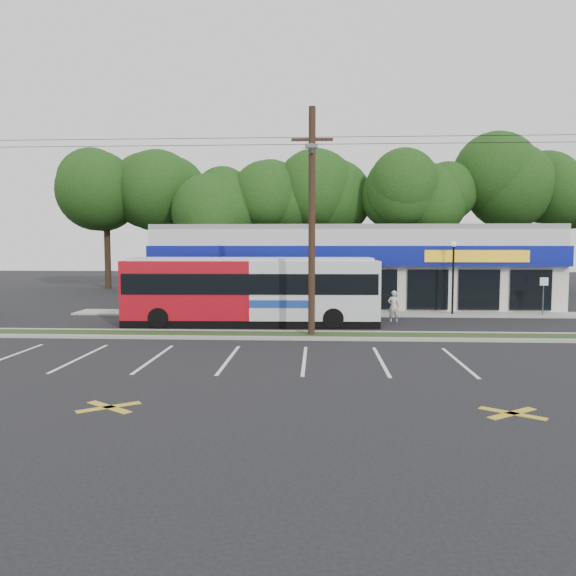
# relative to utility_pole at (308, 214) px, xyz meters

# --- Properties ---
(ground) EXTENTS (120.00, 120.00, 0.00)m
(ground) POSITION_rel_utility_pole_xyz_m (-2.83, -0.93, -5.41)
(ground) COLOR black
(ground) RESTS_ON ground
(grass_strip) EXTENTS (40.00, 1.60, 0.12)m
(grass_strip) POSITION_rel_utility_pole_xyz_m (-2.83, 0.07, -5.35)
(grass_strip) COLOR #1F3616
(grass_strip) RESTS_ON ground
(curb_south) EXTENTS (40.00, 0.25, 0.14)m
(curb_south) POSITION_rel_utility_pole_xyz_m (-2.83, -0.78, -5.34)
(curb_south) COLOR #9E9E93
(curb_south) RESTS_ON ground
(curb_north) EXTENTS (40.00, 0.25, 0.14)m
(curb_north) POSITION_rel_utility_pole_xyz_m (-2.83, 0.92, -5.34)
(curb_north) COLOR #9E9E93
(curb_north) RESTS_ON ground
(sidewalk) EXTENTS (32.00, 2.20, 0.10)m
(sidewalk) POSITION_rel_utility_pole_xyz_m (2.17, 8.07, -5.36)
(sidewalk) COLOR #9E9E93
(sidewalk) RESTS_ON ground
(strip_mall) EXTENTS (25.00, 12.55, 5.30)m
(strip_mall) POSITION_rel_utility_pole_xyz_m (2.67, 14.99, -2.76)
(strip_mall) COLOR silver
(strip_mall) RESTS_ON ground
(utility_pole) EXTENTS (50.00, 2.77, 10.00)m
(utility_pole) POSITION_rel_utility_pole_xyz_m (0.00, 0.00, 0.00)
(utility_pole) COLOR black
(utility_pole) RESTS_ON ground
(lamp_post) EXTENTS (0.30, 0.30, 4.25)m
(lamp_post) POSITION_rel_utility_pole_xyz_m (8.17, 7.87, -2.74)
(lamp_post) COLOR black
(lamp_post) RESTS_ON ground
(sign_post) EXTENTS (0.45, 0.10, 2.23)m
(sign_post) POSITION_rel_utility_pole_xyz_m (13.17, 7.65, -3.86)
(sign_post) COLOR #59595E
(sign_post) RESTS_ON ground
(tree_line) EXTENTS (46.76, 6.76, 11.83)m
(tree_line) POSITION_rel_utility_pole_xyz_m (1.17, 25.07, 3.00)
(tree_line) COLOR black
(tree_line) RESTS_ON ground
(metrobus) EXTENTS (12.83, 3.08, 3.43)m
(metrobus) POSITION_rel_utility_pole_xyz_m (-2.90, 3.57, -3.60)
(metrobus) COLOR #AA0D19
(metrobus) RESTS_ON ground
(car_dark) EXTENTS (4.56, 2.25, 1.49)m
(car_dark) POSITION_rel_utility_pole_xyz_m (1.48, 7.57, -4.67)
(car_dark) COLOR black
(car_dark) RESTS_ON ground
(pedestrian_a) EXTENTS (0.64, 0.45, 1.67)m
(pedestrian_a) POSITION_rel_utility_pole_xyz_m (4.45, 5.07, -4.58)
(pedestrian_a) COLOR silver
(pedestrian_a) RESTS_ON ground
(pedestrian_b) EXTENTS (0.98, 0.80, 1.87)m
(pedestrian_b) POSITION_rel_utility_pole_xyz_m (2.37, 5.19, -4.48)
(pedestrian_b) COLOR #B3A6A1
(pedestrian_b) RESTS_ON ground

